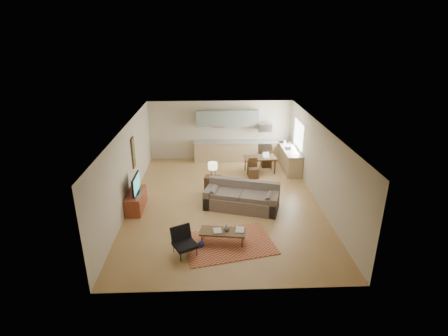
{
  "coord_description": "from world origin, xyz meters",
  "views": [
    {
      "loc": [
        -0.44,
        -10.98,
        5.61
      ],
      "look_at": [
        0.0,
        0.3,
        1.15
      ],
      "focal_mm": 28.0,
      "sensor_mm": 36.0,
      "label": 1
    }
  ],
  "objects_px": {
    "coffee_table": "(223,237)",
    "dining_table": "(260,164)",
    "sofa": "(242,196)",
    "console_table": "(213,185)",
    "armchair": "(185,242)",
    "tv_credenza": "(136,201)"
  },
  "relations": [
    {
      "from": "coffee_table",
      "to": "dining_table",
      "type": "height_order",
      "value": "dining_table"
    },
    {
      "from": "coffee_table",
      "to": "dining_table",
      "type": "distance_m",
      "value": 5.55
    },
    {
      "from": "armchair",
      "to": "dining_table",
      "type": "relative_size",
      "value": 0.56
    },
    {
      "from": "armchair",
      "to": "console_table",
      "type": "height_order",
      "value": "armchair"
    },
    {
      "from": "dining_table",
      "to": "sofa",
      "type": "bearing_deg",
      "value": -113.35
    },
    {
      "from": "dining_table",
      "to": "console_table",
      "type": "bearing_deg",
      "value": -139.51
    },
    {
      "from": "console_table",
      "to": "sofa",
      "type": "bearing_deg",
      "value": -40.02
    },
    {
      "from": "sofa",
      "to": "tv_credenza",
      "type": "height_order",
      "value": "sofa"
    },
    {
      "from": "sofa",
      "to": "console_table",
      "type": "xyz_separation_m",
      "value": [
        -0.95,
        1.16,
        -0.1
      ]
    },
    {
      "from": "armchair",
      "to": "tv_credenza",
      "type": "relative_size",
      "value": 0.57
    },
    {
      "from": "armchair",
      "to": "dining_table",
      "type": "distance_m",
      "value": 6.4
    },
    {
      "from": "console_table",
      "to": "dining_table",
      "type": "distance_m",
      "value": 2.87
    },
    {
      "from": "console_table",
      "to": "tv_credenza",
      "type": "bearing_deg",
      "value": -146.84
    },
    {
      "from": "sofa",
      "to": "dining_table",
      "type": "relative_size",
      "value": 1.92
    },
    {
      "from": "console_table",
      "to": "dining_table",
      "type": "height_order",
      "value": "console_table"
    },
    {
      "from": "armchair",
      "to": "tv_credenza",
      "type": "height_order",
      "value": "armchair"
    },
    {
      "from": "sofa",
      "to": "dining_table",
      "type": "height_order",
      "value": "sofa"
    },
    {
      "from": "coffee_table",
      "to": "armchair",
      "type": "height_order",
      "value": "armchair"
    },
    {
      "from": "armchair",
      "to": "console_table",
      "type": "bearing_deg",
      "value": 50.12
    },
    {
      "from": "armchair",
      "to": "console_table",
      "type": "distance_m",
      "value": 3.79
    },
    {
      "from": "sofa",
      "to": "console_table",
      "type": "bearing_deg",
      "value": 146.06
    },
    {
      "from": "coffee_table",
      "to": "armchair",
      "type": "xyz_separation_m",
      "value": [
        -1.03,
        -0.51,
        0.18
      ]
    }
  ]
}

